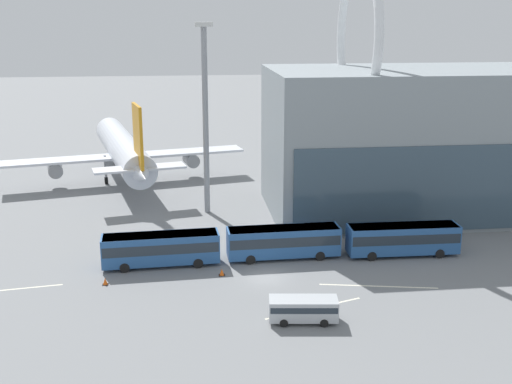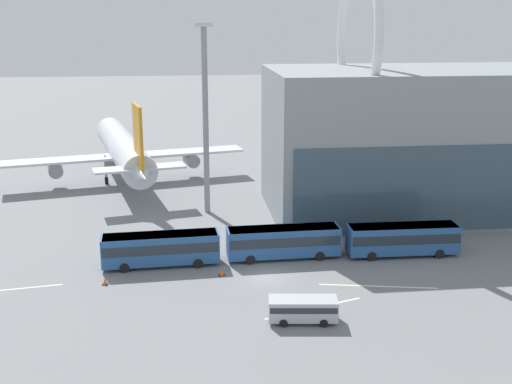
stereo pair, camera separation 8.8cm
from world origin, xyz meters
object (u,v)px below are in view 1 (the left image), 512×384
at_px(shuttle_bus_0, 161,247).
at_px(shuttle_bus_1, 283,240).
at_px(floodlight_mast, 205,106).
at_px(airliner_parked_remote, 441,150).
at_px(service_van_foreground, 303,308).
at_px(traffic_cone_1, 222,272).
at_px(traffic_cone_0, 105,281).
at_px(airliner_at_gate_far, 124,150).
at_px(shuttle_bus_2, 403,238).

bearing_deg(shuttle_bus_0, shuttle_bus_1, 0.01).
bearing_deg(floodlight_mast, airliner_parked_remote, 18.31).
height_order(service_van_foreground, floodlight_mast, floodlight_mast).
bearing_deg(traffic_cone_1, shuttle_bus_0, 151.09).
bearing_deg(floodlight_mast, traffic_cone_0, -115.46).
distance_m(traffic_cone_0, traffic_cone_1, 11.23).
height_order(airliner_at_gate_far, shuttle_bus_0, airliner_at_gate_far).
height_order(shuttle_bus_0, traffic_cone_1, shuttle_bus_0).
distance_m(shuttle_bus_0, floodlight_mast, 22.37).
bearing_deg(traffic_cone_1, shuttle_bus_2, 9.66).
bearing_deg(shuttle_bus_0, airliner_at_gate_far, 97.25).
relative_size(airliner_at_gate_far, airliner_parked_remote, 0.98).
xyz_separation_m(airliner_parked_remote, shuttle_bus_0, (-41.77, -30.14, -2.86)).
height_order(shuttle_bus_2, floodlight_mast, floodlight_mast).
bearing_deg(traffic_cone_1, airliner_at_gate_far, 107.69).
relative_size(airliner_parked_remote, traffic_cone_0, 56.27).
height_order(airliner_parked_remote, shuttle_bus_1, airliner_parked_remote).
xyz_separation_m(floodlight_mast, traffic_cone_0, (-10.69, -22.44, -13.52)).
bearing_deg(airliner_at_gate_far, shuttle_bus_2, -150.56).
xyz_separation_m(airliner_at_gate_far, shuttle_bus_1, (19.16, -34.90, -2.94)).
relative_size(airliner_parked_remote, traffic_cone_1, 60.10).
bearing_deg(service_van_foreground, airliner_at_gate_far, 117.21).
bearing_deg(airliner_at_gate_far, traffic_cone_1, -174.81).
bearing_deg(traffic_cone_0, airliner_at_gate_far, 91.73).
height_order(shuttle_bus_0, shuttle_bus_2, same).
distance_m(airliner_parked_remote, traffic_cone_1, 49.18).
xyz_separation_m(shuttle_bus_0, shuttle_bus_1, (12.76, 0.66, 0.00)).
distance_m(airliner_at_gate_far, floodlight_mast, 22.92).
bearing_deg(floodlight_mast, shuttle_bus_0, -106.83).
relative_size(service_van_foreground, traffic_cone_0, 8.32).
height_order(airliner_at_gate_far, airliner_parked_remote, airliner_at_gate_far).
bearing_deg(airliner_at_gate_far, floodlight_mast, -158.20).
relative_size(airliner_at_gate_far, floodlight_mast, 1.64).
height_order(shuttle_bus_0, traffic_cone_0, shuttle_bus_0).
relative_size(shuttle_bus_1, traffic_cone_0, 16.71).
xyz_separation_m(airliner_parked_remote, floodlight_mast, (-36.28, -12.01, 9.04)).
distance_m(airliner_parked_remote, floodlight_mast, 39.27).
xyz_separation_m(service_van_foreground, traffic_cone_0, (-17.33, 9.65, -0.88)).
bearing_deg(service_van_foreground, traffic_cone_1, 126.65).
xyz_separation_m(airliner_at_gate_far, airliner_parked_remote, (48.17, -5.42, -0.08)).
bearing_deg(airliner_parked_remote, shuttle_bus_1, 162.92).
bearing_deg(service_van_foreground, traffic_cone_0, 157.58).
bearing_deg(floodlight_mast, shuttle_bus_1, -67.39).
bearing_deg(traffic_cone_1, service_van_foreground, -60.03).
distance_m(service_van_foreground, traffic_cone_0, 19.86).
relative_size(airliner_parked_remote, floodlight_mast, 1.67).
xyz_separation_m(service_van_foreground, traffic_cone_1, (-6.14, 10.65, -0.90)).
height_order(floodlight_mast, traffic_cone_1, floodlight_mast).
distance_m(shuttle_bus_2, traffic_cone_1, 19.88).
bearing_deg(traffic_cone_0, service_van_foreground, -29.11).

